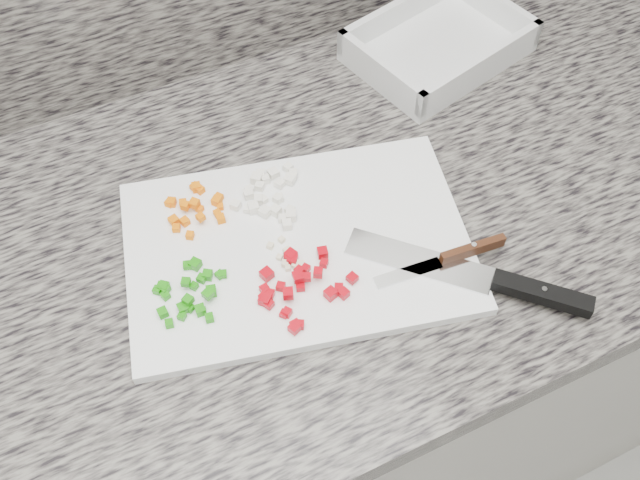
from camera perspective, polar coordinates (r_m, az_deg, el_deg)
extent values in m
cube|color=silver|center=(1.27, -6.92, -12.94)|extent=(3.92, 0.62, 0.86)
cube|color=slate|center=(0.88, -9.81, -1.68)|extent=(3.96, 0.64, 0.04)
cube|color=white|center=(0.85, -1.81, -0.52)|extent=(0.45, 0.35, 0.01)
cube|color=orange|center=(0.87, -10.01, 2.90)|extent=(0.02, 0.02, 0.01)
cube|color=orange|center=(0.88, -8.27, 3.11)|extent=(0.01, 0.01, 0.01)
cube|color=orange|center=(0.87, -10.75, 2.72)|extent=(0.01, 0.01, 0.01)
cube|color=orange|center=(0.90, -9.86, 4.18)|extent=(0.01, 0.01, 0.01)
cube|color=orange|center=(0.88, -8.12, 3.38)|extent=(0.01, 0.01, 0.01)
cube|color=orange|center=(0.89, -11.97, 2.91)|extent=(0.01, 0.01, 0.01)
cube|color=orange|center=(0.87, -10.75, 1.46)|extent=(0.01, 0.01, 0.01)
cube|color=orange|center=(0.87, -10.83, 1.46)|extent=(0.01, 0.01, 0.01)
cube|color=orange|center=(0.89, -10.90, 2.91)|extent=(0.01, 0.01, 0.01)
cube|color=orange|center=(0.86, -11.42, 0.95)|extent=(0.01, 0.01, 0.01)
cube|color=orange|center=(0.85, -10.36, 0.37)|extent=(0.01, 0.01, 0.01)
cube|color=orange|center=(0.90, -9.96, 4.20)|extent=(0.01, 0.01, 0.01)
cube|color=orange|center=(0.88, -9.61, 2.48)|extent=(0.01, 0.01, 0.01)
cube|color=orange|center=(0.86, -9.54, 1.81)|extent=(0.01, 0.01, 0.01)
cube|color=orange|center=(0.87, -11.62, 1.56)|extent=(0.01, 0.01, 0.01)
cube|color=orange|center=(0.89, -11.79, 2.99)|extent=(0.01, 0.01, 0.01)
cube|color=orange|center=(0.88, -7.98, 2.66)|extent=(0.01, 0.01, 0.01)
cube|color=orange|center=(0.87, -8.22, 2.13)|extent=(0.01, 0.01, 0.01)
cube|color=orange|center=(0.86, -7.94, 1.71)|extent=(0.01, 0.01, 0.01)
cube|color=orange|center=(0.90, -9.57, 3.99)|extent=(0.01, 0.01, 0.01)
cube|color=white|center=(0.85, -2.65, 1.25)|extent=(0.01, 0.01, 0.01)
cube|color=white|center=(0.86, -4.42, 2.29)|extent=(0.02, 0.02, 0.01)
cube|color=white|center=(0.87, -3.40, 3.33)|extent=(0.01, 0.01, 0.01)
cube|color=white|center=(0.87, -5.34, 2.59)|extent=(0.01, 0.01, 0.01)
cube|color=white|center=(0.89, -2.43, 4.90)|extent=(0.02, 0.02, 0.01)
cube|color=white|center=(0.86, -2.33, 1.98)|extent=(0.02, 0.02, 0.01)
cube|color=white|center=(0.88, -4.53, 3.23)|extent=(0.01, 0.01, 0.01)
cube|color=white|center=(0.86, -2.41, 2.38)|extent=(0.01, 0.01, 0.01)
cube|color=white|center=(0.89, -5.69, 4.03)|extent=(0.01, 0.01, 0.01)
cube|color=white|center=(0.88, -3.28, 3.38)|extent=(0.01, 0.01, 0.01)
cube|color=white|center=(0.86, -3.04, 1.74)|extent=(0.01, 0.01, 0.01)
cube|color=white|center=(0.90, -5.08, 4.91)|extent=(0.02, 0.02, 0.01)
cube|color=white|center=(0.88, -5.74, 3.69)|extent=(0.01, 0.01, 0.01)
cube|color=white|center=(0.90, -3.77, 5.37)|extent=(0.01, 0.01, 0.01)
cube|color=white|center=(0.87, -6.77, 2.80)|extent=(0.02, 0.02, 0.01)
cube|color=white|center=(0.89, -4.84, 4.31)|extent=(0.01, 0.01, 0.01)
cube|color=white|center=(0.88, -4.95, 3.25)|extent=(0.01, 0.01, 0.01)
cube|color=white|center=(0.90, -4.78, 5.26)|extent=(0.01, 0.01, 0.01)
cube|color=white|center=(0.89, -3.25, 4.54)|extent=(0.01, 0.01, 0.01)
cube|color=white|center=(0.91, -2.57, 5.83)|extent=(0.01, 0.01, 0.01)
cube|color=white|center=(0.90, -4.39, 4.88)|extent=(0.01, 0.01, 0.01)
cube|color=white|center=(0.87, -5.82, 2.50)|extent=(0.01, 0.01, 0.01)
cube|color=white|center=(0.86, -3.57, 2.34)|extent=(0.02, 0.02, 0.01)
cube|color=white|center=(0.90, -2.17, 5.34)|extent=(0.01, 0.01, 0.01)
cube|color=#1B860C|center=(0.82, -8.03, -2.76)|extent=(0.01, 0.01, 0.01)
cube|color=#1B860C|center=(0.82, -12.32, -3.83)|extent=(0.01, 0.01, 0.01)
cube|color=#1B860C|center=(0.82, -7.78, -2.71)|extent=(0.01, 0.01, 0.01)
cube|color=#1B860C|center=(0.83, -9.95, -1.92)|extent=(0.02, 0.02, 0.01)
cube|color=#1B860C|center=(0.81, -10.04, -3.65)|extent=(0.01, 0.01, 0.01)
cube|color=#1B860C|center=(0.80, -10.99, -6.01)|extent=(0.01, 0.01, 0.01)
cube|color=#1B860C|center=(0.83, -10.57, -2.00)|extent=(0.01, 0.01, 0.01)
cube|color=#1B860C|center=(0.80, -11.96, -6.55)|extent=(0.01, 0.01, 0.01)
cube|color=#1B860C|center=(0.82, -12.55, -3.68)|extent=(0.01, 0.01, 0.01)
cube|color=#1B860C|center=(0.80, -12.47, -5.69)|extent=(0.01, 0.01, 0.01)
cube|color=#1B860C|center=(0.81, -10.69, -3.33)|extent=(0.01, 0.01, 0.01)
cube|color=#1B860C|center=(0.81, -8.69, -4.07)|extent=(0.01, 0.01, 0.01)
cube|color=#1B860C|center=(0.82, -9.44, -3.05)|extent=(0.01, 0.01, 0.01)
cube|color=#1B860C|center=(0.82, -8.98, -2.78)|extent=(0.01, 0.01, 0.01)
cube|color=#1B860C|center=(0.80, -10.52, -4.74)|extent=(0.01, 0.01, 0.01)
cube|color=#1B860C|center=(0.80, -9.46, -5.57)|extent=(0.01, 0.01, 0.01)
cube|color=#1B860C|center=(0.80, -10.88, -5.34)|extent=(0.01, 0.01, 0.01)
cube|color=#1B860C|center=(0.82, -12.89, -3.93)|extent=(0.01, 0.01, 0.01)
cube|color=#1B860C|center=(0.81, -12.26, -4.37)|extent=(0.01, 0.01, 0.01)
cube|color=#1B860C|center=(0.79, -8.83, -6.17)|extent=(0.01, 0.01, 0.01)
cube|color=#1B860C|center=(0.82, -12.39, -3.67)|extent=(0.02, 0.02, 0.01)
cube|color=#1B860C|center=(0.80, -9.55, -5.55)|extent=(0.01, 0.01, 0.01)
cube|color=#1B860C|center=(0.80, -10.39, -5.37)|extent=(0.01, 0.01, 0.01)
cube|color=#1B860C|center=(0.80, -8.96, -4.29)|extent=(0.01, 0.01, 0.01)
cube|color=#B3020E|center=(0.80, 1.51, -3.89)|extent=(0.01, 0.01, 0.01)
cube|color=#B3020E|center=(0.80, -1.05, -2.99)|extent=(0.01, 0.01, 0.01)
cube|color=#B3020E|center=(0.81, -1.68, -2.46)|extent=(0.01, 0.01, 0.01)
cube|color=#B3020E|center=(0.81, -1.16, -2.29)|extent=(0.01, 0.01, 0.01)
cube|color=#B3020E|center=(0.78, -1.63, -6.79)|extent=(0.01, 0.01, 0.01)
cube|color=#B3020E|center=(0.79, 0.85, -4.32)|extent=(0.01, 0.01, 0.01)
cube|color=#B3020E|center=(0.82, 0.32, -1.87)|extent=(0.01, 0.01, 0.01)
cube|color=#B3020E|center=(0.79, -2.57, -4.29)|extent=(0.01, 0.01, 0.01)
cube|color=#B3020E|center=(0.79, -4.12, -5.14)|extent=(0.01, 0.01, 0.01)
cube|color=#B3020E|center=(0.82, -2.35, -1.19)|extent=(0.02, 0.02, 0.01)
cube|color=#B3020E|center=(0.80, -1.57, -3.73)|extent=(0.01, 0.01, 0.01)
cube|color=#B3020E|center=(0.81, 2.59, -3.06)|extent=(0.01, 0.01, 0.01)
cube|color=#B3020E|center=(0.81, -4.29, -2.74)|extent=(0.02, 0.02, 0.01)
cube|color=#B3020E|center=(0.79, -4.43, -4.77)|extent=(0.02, 0.02, 0.01)
cube|color=#B3020E|center=(0.79, -2.66, -5.81)|extent=(0.01, 0.01, 0.01)
cube|color=#B3020E|center=(0.80, -0.15, -2.62)|extent=(0.01, 0.01, 0.01)
cube|color=#B3020E|center=(0.77, -2.07, -7.07)|extent=(0.01, 0.01, 0.01)
cube|color=#B3020E|center=(0.80, -1.77, -2.95)|extent=(0.01, 0.01, 0.01)
cube|color=#B3020E|center=(0.78, -2.89, -5.92)|extent=(0.01, 0.01, 0.01)
cube|color=#B3020E|center=(0.80, -4.06, -4.32)|extent=(0.01, 0.01, 0.01)
cube|color=#B3020E|center=(0.82, -2.38, -1.38)|extent=(0.02, 0.02, 0.01)
cube|color=#B3020E|center=(0.82, 0.20, -1.02)|extent=(0.01, 0.01, 0.01)
cube|color=#B3020E|center=(0.78, -1.98, -6.82)|extent=(0.01, 0.01, 0.01)
cube|color=#B3020E|center=(0.80, 1.92, -4.29)|extent=(0.01, 0.01, 0.01)
cube|color=#B3020E|center=(0.82, -2.22, -1.57)|extent=(0.02, 0.02, 0.01)
cube|color=#B3020E|center=(0.80, -3.16, -3.73)|extent=(0.01, 0.01, 0.01)
cube|color=#B3020E|center=(0.80, -4.45, -3.96)|extent=(0.01, 0.01, 0.01)
cube|color=#B3020E|center=(0.80, -4.53, -4.54)|extent=(0.01, 0.01, 0.01)
cube|color=beige|center=(0.82, -2.59, -2.26)|extent=(0.01, 0.01, 0.01)
cube|color=beige|center=(0.82, -2.12, -1.55)|extent=(0.01, 0.01, 0.01)
cube|color=beige|center=(0.83, -2.25, -1.33)|extent=(0.01, 0.01, 0.01)
cube|color=beige|center=(0.82, -1.99, -2.04)|extent=(0.01, 0.01, 0.01)
cube|color=beige|center=(0.84, -3.09, 0.02)|extent=(0.01, 0.01, 0.01)
cube|color=beige|center=(0.83, -2.37, -0.97)|extent=(0.01, 0.01, 0.00)
cube|color=beige|center=(0.82, -2.81, -1.89)|extent=(0.01, 0.01, 0.01)
cube|color=beige|center=(0.84, -4.00, -0.47)|extent=(0.01, 0.01, 0.01)
cube|color=beige|center=(0.82, -1.57, -1.97)|extent=(0.01, 0.01, 0.01)
cube|color=beige|center=(0.83, -3.27, -1.37)|extent=(0.01, 0.01, 0.00)
cube|color=beige|center=(0.82, -2.59, -1.54)|extent=(0.01, 0.01, 0.00)
cube|color=beige|center=(0.83, -2.62, -0.90)|extent=(0.01, 0.01, 0.01)
cube|color=silver|center=(0.83, 7.92, -1.67)|extent=(0.15, 0.15, 0.00)
cube|color=black|center=(0.83, 17.35, -4.10)|extent=(0.09, 0.09, 0.02)
cylinder|color=silver|center=(0.82, 17.51, -3.78)|extent=(0.01, 0.01, 0.00)
cube|color=silver|center=(0.82, 7.06, -2.64)|extent=(0.08, 0.02, 0.00)
cube|color=#411E10|center=(0.84, 12.11, -0.74)|extent=(0.08, 0.02, 0.02)
cylinder|color=silver|center=(0.84, 12.21, -0.39)|extent=(0.01, 0.01, 0.00)
cube|color=silver|center=(1.10, 9.36, 14.66)|extent=(0.28, 0.23, 0.01)
cube|color=silver|center=(1.12, 6.50, 17.79)|extent=(0.24, 0.07, 0.04)
cube|color=silver|center=(1.04, 12.76, 13.36)|extent=(0.24, 0.07, 0.04)
cube|color=silver|center=(1.16, 13.73, 17.74)|extent=(0.05, 0.17, 0.04)
cube|color=silver|center=(1.02, 4.89, 13.23)|extent=(0.05, 0.17, 0.04)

